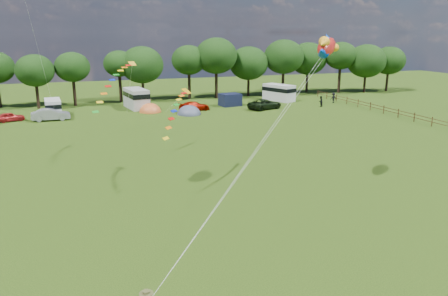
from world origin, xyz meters
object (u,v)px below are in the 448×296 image
object	(u,v)px
campervan_b	(53,107)
walker_a	(321,102)
car_a	(10,117)
car_b	(51,115)
tent_greyblue	(189,114)
car_c	(194,106)
campervan_c	(136,98)
fish_kite	(326,47)
walker_b	(333,98)
tent_orange	(150,112)
car_d	(265,104)
campervan_d	(279,92)

from	to	relation	value
campervan_b	walker_a	bearing A→B (deg)	-101.15
campervan_b	car_a	bearing A→B (deg)	106.22
car_b	tent_greyblue	bearing A→B (deg)	-96.49
car_c	campervan_c	world-z (taller)	campervan_c
car_c	fish_kite	xyz separation A→B (m)	(0.36, -34.48, 9.46)
walker_b	fish_kite	bearing A→B (deg)	46.46
campervan_c	tent_orange	distance (m)	4.46
fish_kite	walker_b	distance (m)	42.36
tent_orange	walker_b	bearing A→B (deg)	-2.04
car_c	tent_greyblue	bearing A→B (deg)	136.78
car_c	car_d	distance (m)	10.53
tent_orange	walker_a	world-z (taller)	walker_a
tent_orange	walker_b	distance (m)	29.54
car_d	campervan_d	world-z (taller)	campervan_d
walker_a	car_a	bearing A→B (deg)	-33.44
tent_orange	walker_a	bearing A→B (deg)	-8.38
car_b	car_d	size ratio (longest dim) A/B	0.82
car_b	walker_b	size ratio (longest dim) A/B	2.63
campervan_d	tent_greyblue	world-z (taller)	campervan_d
car_a	fish_kite	world-z (taller)	fish_kite
car_b	campervan_b	size ratio (longest dim) A/B	0.91
car_a	walker_b	xyz separation A→B (m)	(47.71, 0.15, 0.25)
fish_kite	walker_a	world-z (taller)	fish_kite
car_a	campervan_b	distance (m)	5.55
tent_orange	walker_a	xyz separation A→B (m)	(25.56, -3.77, 0.80)
car_a	tent_greyblue	size ratio (longest dim) A/B	0.97
tent_orange	fish_kite	size ratio (longest dim) A/B	1.13
fish_kite	walker_a	size ratio (longest dim) A/B	1.89
car_b	walker_b	bearing A→B (deg)	-90.67
campervan_b	car_c	bearing A→B (deg)	-99.64
tent_greyblue	fish_kite	distance (m)	33.54
fish_kite	campervan_c	bearing A→B (deg)	54.35
car_a	walker_b	distance (m)	47.71
campervan_b	tent_greyblue	bearing A→B (deg)	-108.00
fish_kite	walker_b	world-z (taller)	fish_kite
car_b	walker_a	distance (m)	38.83
tent_greyblue	fish_kite	bearing A→B (deg)	-86.75
fish_kite	tent_orange	bearing A→B (deg)	53.39
campervan_d	tent_orange	distance (m)	22.56
car_d	fish_kite	size ratio (longest dim) A/B	1.75
fish_kite	walker_b	bearing A→B (deg)	9.20
campervan_d	fish_kite	world-z (taller)	fish_kite
walker_a	car_c	bearing A→B (deg)	-38.27
campervan_c	tent_orange	world-z (taller)	campervan_c
walker_b	car_d	bearing A→B (deg)	-1.73
fish_kite	campervan_b	bearing A→B (deg)	71.30
car_b	campervan_c	bearing A→B (deg)	-64.78
fish_kite	walker_a	bearing A→B (deg)	11.98
car_c	tent_greyblue	xyz separation A→B (m)	(-1.46, -2.55, -0.65)
campervan_b	fish_kite	size ratio (longest dim) A/B	1.57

